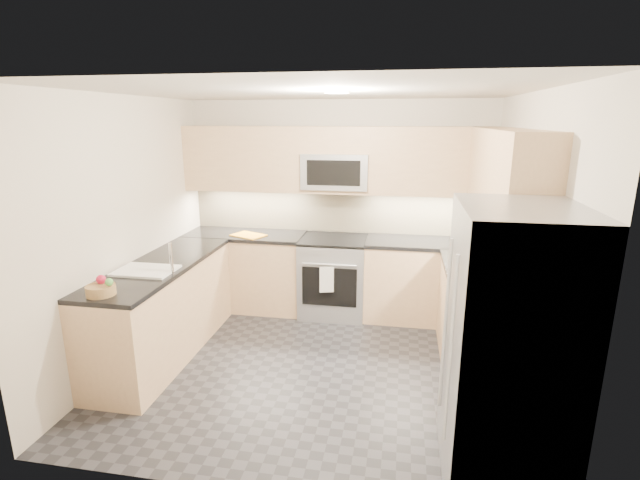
{
  "coord_description": "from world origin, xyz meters",
  "views": [
    {
      "loc": [
        0.75,
        -3.9,
        2.28
      ],
      "look_at": [
        0.0,
        0.35,
        1.15
      ],
      "focal_mm": 26.0,
      "sensor_mm": 36.0,
      "label": 1
    }
  ],
  "objects_px": {
    "fruit_basket": "(101,290)",
    "utensil_bowl": "(480,239)",
    "gas_range": "(334,277)",
    "cutting_board": "(248,235)",
    "refrigerator": "(509,350)",
    "microwave": "(336,171)"
  },
  "relations": [
    {
      "from": "utensil_bowl",
      "to": "fruit_basket",
      "type": "distance_m",
      "value": 3.74
    },
    {
      "from": "fruit_basket",
      "to": "gas_range",
      "type": "bearing_deg",
      "value": 54.01
    },
    {
      "from": "fruit_basket",
      "to": "utensil_bowl",
      "type": "bearing_deg",
      "value": 32.68
    },
    {
      "from": "gas_range",
      "to": "fruit_basket",
      "type": "distance_m",
      "value": 2.67
    },
    {
      "from": "microwave",
      "to": "fruit_basket",
      "type": "height_order",
      "value": "microwave"
    },
    {
      "from": "utensil_bowl",
      "to": "cutting_board",
      "type": "xyz_separation_m",
      "value": [
        -2.62,
        0.01,
        -0.07
      ]
    },
    {
      "from": "microwave",
      "to": "refrigerator",
      "type": "relative_size",
      "value": 0.42
    },
    {
      "from": "refrigerator",
      "to": "utensil_bowl",
      "type": "distance_m",
      "value": 2.34
    },
    {
      "from": "refrigerator",
      "to": "cutting_board",
      "type": "relative_size",
      "value": 4.79
    },
    {
      "from": "utensil_bowl",
      "to": "fruit_basket",
      "type": "relative_size",
      "value": 1.23
    },
    {
      "from": "refrigerator",
      "to": "utensil_bowl",
      "type": "xyz_separation_m",
      "value": [
        0.16,
        2.33,
        0.12
      ]
    },
    {
      "from": "gas_range",
      "to": "fruit_basket",
      "type": "relative_size",
      "value": 4.09
    },
    {
      "from": "utensil_bowl",
      "to": "gas_range",
      "type": "bearing_deg",
      "value": 176.64
    },
    {
      "from": "utensil_bowl",
      "to": "cutting_board",
      "type": "height_order",
      "value": "utensil_bowl"
    },
    {
      "from": "gas_range",
      "to": "utensil_bowl",
      "type": "xyz_separation_m",
      "value": [
        1.61,
        -0.09,
        0.56
      ]
    },
    {
      "from": "utensil_bowl",
      "to": "fruit_basket",
      "type": "height_order",
      "value": "utensil_bowl"
    },
    {
      "from": "cutting_board",
      "to": "fruit_basket",
      "type": "height_order",
      "value": "fruit_basket"
    },
    {
      "from": "microwave",
      "to": "refrigerator",
      "type": "height_order",
      "value": "microwave"
    },
    {
      "from": "utensil_bowl",
      "to": "microwave",
      "type": "bearing_deg",
      "value": 172.25
    },
    {
      "from": "microwave",
      "to": "gas_range",
      "type": "bearing_deg",
      "value": -90.0
    },
    {
      "from": "gas_range",
      "to": "refrigerator",
      "type": "height_order",
      "value": "refrigerator"
    },
    {
      "from": "fruit_basket",
      "to": "refrigerator",
      "type": "bearing_deg",
      "value": -5.92
    }
  ]
}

